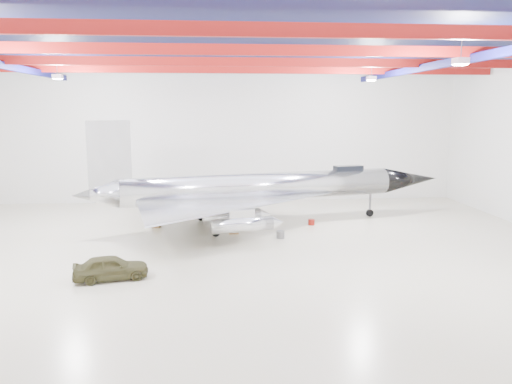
{
  "coord_description": "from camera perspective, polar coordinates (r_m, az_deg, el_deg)",
  "views": [
    {
      "loc": [
        -0.36,
        -26.69,
        7.74
      ],
      "look_at": [
        2.07,
        2.0,
        2.9
      ],
      "focal_mm": 35.0,
      "sensor_mm": 36.0,
      "label": 1
    }
  ],
  "objects": [
    {
      "name": "floor",
      "position": [
        27.79,
        -3.93,
        -6.66
      ],
      "size": [
        40.0,
        40.0,
        0.0
      ],
      "primitive_type": "plane",
      "color": "beige",
      "rests_on": "ground"
    },
    {
      "name": "wall_back",
      "position": [
        41.75,
        -4.36,
        6.43
      ],
      "size": [
        40.0,
        0.0,
        40.0
      ],
      "primitive_type": "plane",
      "rotation": [
        1.57,
        0.0,
        0.0
      ],
      "color": "silver",
      "rests_on": "floor"
    },
    {
      "name": "ceiling",
      "position": [
        26.89,
        -4.21,
        16.48
      ],
      "size": [
        40.0,
        40.0,
        0.0
      ],
      "primitive_type": "plane",
      "rotation": [
        3.14,
        0.0,
        0.0
      ],
      "color": "#0A0F38",
      "rests_on": "wall_back"
    },
    {
      "name": "ceiling_structure",
      "position": [
        26.81,
        -4.19,
        15.04
      ],
      "size": [
        39.5,
        29.5,
        1.08
      ],
      "color": "maroon",
      "rests_on": "ceiling"
    },
    {
      "name": "jet_aircraft",
      "position": [
        33.34,
        0.52,
        0.16
      ],
      "size": [
        25.53,
        17.55,
        7.03
      ],
      "rotation": [
        0.0,
        0.0,
        0.22
      ],
      "color": "silver",
      "rests_on": "floor"
    },
    {
      "name": "jeep",
      "position": [
        23.94,
        -16.26,
        -8.28
      ],
      "size": [
        3.56,
        2.06,
        1.14
      ],
      "primitive_type": "imported",
      "rotation": [
        0.0,
        0.0,
        1.8
      ],
      "color": "#3D3B1E",
      "rests_on": "floor"
    },
    {
      "name": "crate_ply",
      "position": [
        33.51,
        -11.3,
        -3.7
      ],
      "size": [
        0.59,
        0.53,
        0.35
      ],
      "primitive_type": "cube",
      "rotation": [
        0.0,
        0.0,
        -0.3
      ],
      "color": "olive",
      "rests_on": "floor"
    },
    {
      "name": "toolbox_red",
      "position": [
        37.46,
        -4.94,
        -2.21
      ],
      "size": [
        0.44,
        0.38,
        0.28
      ],
      "primitive_type": "cube",
      "rotation": [
        0.0,
        0.0,
        0.16
      ],
      "color": "maroon",
      "rests_on": "floor"
    },
    {
      "name": "engine_drum",
      "position": [
        30.23,
        2.81,
        -4.88
      ],
      "size": [
        0.56,
        0.56,
        0.44
      ],
      "primitive_type": "cylinder",
      "rotation": [
        0.0,
        0.0,
        -0.16
      ],
      "color": "#59595B",
      "rests_on": "floor"
    },
    {
      "name": "parts_bin",
      "position": [
        33.81,
        -1.03,
        -3.28
      ],
      "size": [
        0.77,
        0.67,
        0.48
      ],
      "primitive_type": "cube",
      "rotation": [
        0.0,
        0.0,
        -0.2
      ],
      "color": "olive",
      "rests_on": "floor"
    },
    {
      "name": "crate_small",
      "position": [
        36.03,
        -11.84,
        -2.86
      ],
      "size": [
        0.44,
        0.39,
        0.26
      ],
      "primitive_type": "cube",
      "rotation": [
        0.0,
        0.0,
        0.3
      ],
      "color": "#59595B",
      "rests_on": "floor"
    },
    {
      "name": "tool_chest",
      "position": [
        33.78,
        6.35,
        -3.43
      ],
      "size": [
        0.51,
        0.51,
        0.39
      ],
      "primitive_type": "cylinder",
      "rotation": [
        0.0,
        0.0,
        -0.2
      ],
      "color": "maroon",
      "rests_on": "floor"
    },
    {
      "name": "oil_barrel",
      "position": [
        31.31,
        -2.56,
        -4.38
      ],
      "size": [
        0.63,
        0.51,
        0.43
      ],
      "primitive_type": "cube",
      "rotation": [
        0.0,
        0.0,
        0.03
      ],
      "color": "olive",
      "rests_on": "floor"
    }
  ]
}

